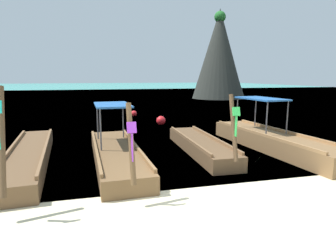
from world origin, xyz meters
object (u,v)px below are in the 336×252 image
longtail_boat_blue_ribbon (273,140)px  longtail_boat_green_ribbon (201,145)px  longtail_boat_turquoise_ribbon (29,156)px  karst_rock (221,57)px  mooring_buoy_far (161,121)px  longtail_boat_violet_ribbon (116,153)px  mooring_buoy_near (134,114)px

longtail_boat_blue_ribbon → longtail_boat_green_ribbon: bearing=173.6°
longtail_boat_turquoise_ribbon → karst_rock: karst_rock is taller
longtail_boat_turquoise_ribbon → longtail_boat_blue_ribbon: bearing=-1.7°
longtail_boat_turquoise_ribbon → longtail_boat_green_ribbon: longtail_boat_turquoise_ribbon is taller
mooring_buoy_far → longtail_boat_blue_ribbon: bearing=-66.6°
longtail_boat_blue_ribbon → mooring_buoy_far: longtail_boat_blue_ribbon is taller
longtail_boat_green_ribbon → longtail_boat_turquoise_ribbon: bearing=-179.5°
longtail_boat_violet_ribbon → karst_rock: 30.34m
longtail_boat_blue_ribbon → mooring_buoy_near: size_ratio=17.32×
longtail_boat_turquoise_ribbon → karst_rock: 31.43m
mooring_buoy_near → mooring_buoy_far: bearing=-76.1°
longtail_boat_violet_ribbon → longtail_boat_blue_ribbon: 5.99m
mooring_buoy_near → longtail_boat_violet_ribbon: bearing=-100.7°
longtail_boat_violet_ribbon → karst_rock: karst_rock is taller
longtail_boat_violet_ribbon → karst_rock: (15.25, 25.76, 4.91)m
longtail_boat_turquoise_ribbon → mooring_buoy_near: bearing=65.4°
mooring_buoy_far → karst_rock: bearing=57.2°
karst_rock → mooring_buoy_near: karst_rock is taller
karst_rock → mooring_buoy_near: bearing=-131.7°
longtail_boat_turquoise_ribbon → mooring_buoy_far: longtail_boat_turquoise_ribbon is taller
longtail_boat_green_ribbon → longtail_boat_blue_ribbon: 2.85m
longtail_boat_violet_ribbon → longtail_boat_green_ribbon: size_ratio=1.16×
longtail_boat_violet_ribbon → longtail_boat_green_ribbon: longtail_boat_green_ribbon is taller
longtail_boat_violet_ribbon → mooring_buoy_far: 7.56m
longtail_boat_violet_ribbon → mooring_buoy_far: size_ratio=12.29×
mooring_buoy_far → longtail_boat_violet_ribbon: bearing=-114.2°
longtail_boat_turquoise_ribbon → longtail_boat_blue_ribbon: size_ratio=1.05×
longtail_boat_turquoise_ribbon → longtail_boat_violet_ribbon: bearing=-9.8°
mooring_buoy_near → mooring_buoy_far: mooring_buoy_far is taller
longtail_boat_green_ribbon → longtail_boat_blue_ribbon: (2.83, -0.32, 0.11)m
longtail_boat_violet_ribbon → mooring_buoy_near: 11.19m
longtail_boat_blue_ribbon → karst_rock: 27.61m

